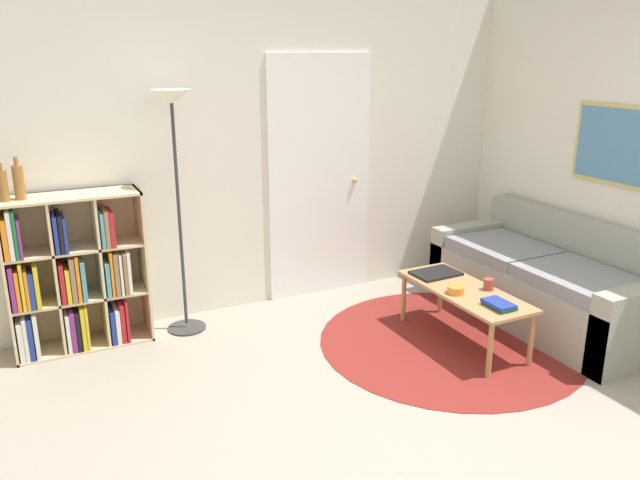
% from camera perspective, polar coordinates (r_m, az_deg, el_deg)
% --- Properties ---
extents(ground_plane, '(14.00, 14.00, 0.00)m').
position_cam_1_polar(ground_plane, '(3.45, 11.89, -19.67)').
color(ground_plane, gray).
extents(wall_back, '(7.39, 0.11, 2.60)m').
position_cam_1_polar(wall_back, '(5.04, -4.83, 8.34)').
color(wall_back, silver).
rests_on(wall_back, ground_plane).
extents(wall_right, '(0.08, 5.48, 2.60)m').
position_cam_1_polar(wall_right, '(5.29, 23.74, 7.55)').
color(wall_right, silver).
rests_on(wall_right, ground_plane).
extents(rug, '(1.90, 1.90, 0.01)m').
position_cam_1_polar(rug, '(4.70, 11.80, -9.04)').
color(rug, maroon).
rests_on(rug, ground_plane).
extents(bookshelf, '(0.92, 0.34, 1.11)m').
position_cam_1_polar(bookshelf, '(4.68, -21.67, -3.24)').
color(bookshelf, beige).
rests_on(bookshelf, ground_plane).
extents(floor_lamp, '(0.29, 0.29, 1.78)m').
position_cam_1_polar(floor_lamp, '(4.52, -13.20, 8.81)').
color(floor_lamp, '#333333').
rests_on(floor_lamp, ground_plane).
extents(couch, '(0.82, 1.86, 0.79)m').
position_cam_1_polar(couch, '(5.20, 20.25, -3.83)').
color(couch, gray).
rests_on(couch, ground_plane).
extents(coffee_table, '(0.43, 1.08, 0.41)m').
position_cam_1_polar(coffee_table, '(4.59, 13.03, -4.90)').
color(coffee_table, '#AD7F51').
rests_on(coffee_table, ground_plane).
extents(laptop, '(0.35, 0.25, 0.02)m').
position_cam_1_polar(laptop, '(4.81, 10.54, -3.00)').
color(laptop, black).
rests_on(laptop, coffee_table).
extents(bowl, '(0.12, 0.12, 0.05)m').
position_cam_1_polar(bowl, '(4.47, 12.30, -4.48)').
color(bowl, orange).
rests_on(bowl, coffee_table).
extents(book_stack_on_table, '(0.15, 0.21, 0.04)m').
position_cam_1_polar(book_stack_on_table, '(4.30, 16.05, -5.68)').
color(book_stack_on_table, '#196B38').
rests_on(book_stack_on_table, coffee_table).
extents(cup, '(0.07, 0.07, 0.08)m').
position_cam_1_polar(cup, '(4.58, 15.16, -3.94)').
color(cup, '#A33D33').
rests_on(cup, coffee_table).
extents(bottle_left, '(0.06, 0.06, 0.25)m').
position_cam_1_polar(bottle_left, '(4.47, -26.99, 4.46)').
color(bottle_left, olive).
rests_on(bottle_left, bookshelf).
extents(bottle_middle, '(0.07, 0.07, 0.28)m').
position_cam_1_polar(bottle_middle, '(4.48, -25.83, 4.81)').
color(bottle_middle, olive).
rests_on(bottle_middle, bookshelf).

